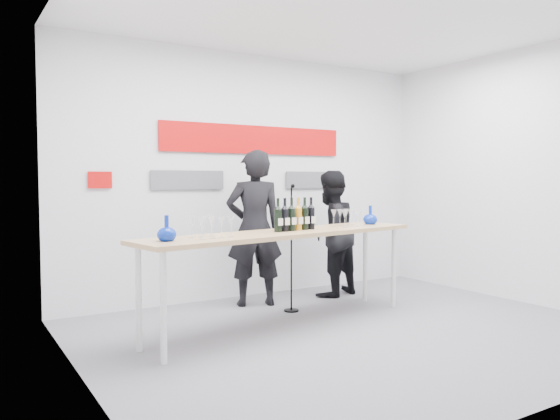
{
  "coord_description": "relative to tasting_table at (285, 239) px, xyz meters",
  "views": [
    {
      "loc": [
        -3.31,
        -3.99,
        1.45
      ],
      "look_at": [
        -0.47,
        0.63,
        1.15
      ],
      "focal_mm": 35.0,
      "sensor_mm": 36.0,
      "label": 1
    }
  ],
  "objects": [
    {
      "name": "glasses_right",
      "position": [
        0.92,
        0.16,
        0.16
      ],
      "size": [
        0.39,
        0.27,
        0.18
      ],
      "color": "silver",
      "rests_on": "tasting_table"
    },
    {
      "name": "glasses_left",
      "position": [
        -0.87,
        -0.16,
        0.16
      ],
      "size": [
        0.39,
        0.26,
        0.18
      ],
      "color": "silver",
      "rests_on": "tasting_table"
    },
    {
      "name": "signage",
      "position": [
        0.41,
        1.44,
        0.93
      ],
      "size": [
        3.38,
        0.02,
        0.79
      ],
      "color": "#C20808",
      "rests_on": "back_wall"
    },
    {
      "name": "presenter_right",
      "position": [
        1.24,
        0.92,
        -0.09
      ],
      "size": [
        0.88,
        0.76,
        1.57
      ],
      "primitive_type": "imported",
      "rotation": [
        0.0,
        0.0,
        3.39
      ],
      "color": "black",
      "rests_on": "ground"
    },
    {
      "name": "decanter_left",
      "position": [
        -1.29,
        -0.21,
        0.18
      ],
      "size": [
        0.16,
        0.16,
        0.21
      ],
      "primitive_type": null,
      "color": "#0826A0",
      "rests_on": "tasting_table"
    },
    {
      "name": "mic_stand",
      "position": [
        0.38,
        0.48,
        -0.44
      ],
      "size": [
        0.16,
        0.16,
        1.41
      ],
      "rotation": [
        0.0,
        0.0,
        0.03
      ],
      "color": "black",
      "rests_on": "ground"
    },
    {
      "name": "back_wall",
      "position": [
        0.47,
        1.47,
        0.63
      ],
      "size": [
        5.0,
        0.04,
        3.0
      ],
      "primitive_type": "cube",
      "color": "silver",
      "rests_on": "ground"
    },
    {
      "name": "wine_bottles",
      "position": [
        0.12,
        0.02,
        0.24
      ],
      "size": [
        0.53,
        0.16,
        0.33
      ],
      "rotation": [
        0.0,
        0.0,
        0.17
      ],
      "color": "black",
      "rests_on": "tasting_table"
    },
    {
      "name": "decanter_right",
      "position": [
        1.29,
        0.23,
        0.18
      ],
      "size": [
        0.16,
        0.16,
        0.21
      ],
      "primitive_type": null,
      "color": "#0826A0",
      "rests_on": "tasting_table"
    },
    {
      "name": "ground",
      "position": [
        0.47,
        -0.53,
        -0.87
      ],
      "size": [
        5.0,
        5.0,
        0.0
      ],
      "primitive_type": "plane",
      "color": "slate",
      "rests_on": "ground"
    },
    {
      "name": "tasting_table",
      "position": [
        0.0,
        0.0,
        0.0
      ],
      "size": [
        3.21,
        1.15,
        0.94
      ],
      "rotation": [
        0.0,
        0.0,
        0.17
      ],
      "color": "tan",
      "rests_on": "ground"
    },
    {
      "name": "presenter_left",
      "position": [
        0.18,
        0.95,
        0.02
      ],
      "size": [
        0.75,
        0.61,
        1.79
      ],
      "primitive_type": "imported",
      "rotation": [
        0.0,
        0.0,
        2.83
      ],
      "color": "black",
      "rests_on": "ground"
    }
  ]
}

